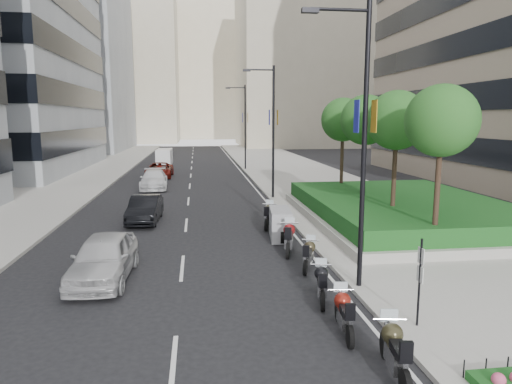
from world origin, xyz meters
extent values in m
plane|color=black|center=(0.00, 0.00, 0.00)|extent=(160.00, 160.00, 0.00)
cube|color=#9E9B93|center=(9.00, 30.00, 0.07)|extent=(10.00, 100.00, 0.15)
cube|color=#9E9B93|center=(-12.00, 30.00, 0.07)|extent=(8.00, 100.00, 0.15)
cube|color=silver|center=(3.70, 30.00, 0.01)|extent=(0.12, 100.00, 0.01)
cube|color=silver|center=(-1.50, 30.00, 0.01)|extent=(0.12, 100.00, 0.01)
cube|color=gray|center=(-24.00, 70.00, 15.00)|extent=(22.00, 26.00, 30.00)
cube|color=#B7AD93|center=(22.00, 80.00, 18.00)|extent=(28.00, 24.00, 36.00)
cube|color=#B7AD93|center=(-18.00, 100.00, 17.00)|extent=(26.00, 24.00, 34.00)
cube|color=#B7AD93|center=(2.00, 120.00, 19.00)|extent=(30.00, 24.00, 38.00)
cube|color=#A3A197|center=(10.00, 10.00, 0.35)|extent=(10.00, 14.00, 0.40)
cube|color=#164D1D|center=(10.00, 10.00, 0.95)|extent=(9.40, 13.40, 0.80)
cylinder|color=#332319|center=(8.50, 4.00, 2.55)|extent=(0.22, 0.22, 4.00)
sphere|color=#15461A|center=(8.50, 4.00, 5.45)|extent=(2.80, 2.80, 2.80)
cylinder|color=#332319|center=(8.50, 8.00, 2.55)|extent=(0.22, 0.22, 4.00)
sphere|color=#15461A|center=(8.50, 8.00, 5.45)|extent=(2.80, 2.80, 2.80)
cylinder|color=#332319|center=(8.50, 12.00, 2.55)|extent=(0.22, 0.22, 4.00)
sphere|color=#15461A|center=(8.50, 12.00, 5.45)|extent=(2.80, 2.80, 2.80)
cylinder|color=#332319|center=(8.50, 16.00, 2.55)|extent=(0.22, 0.22, 4.00)
sphere|color=#15461A|center=(8.50, 16.00, 5.45)|extent=(2.80, 2.80, 2.80)
cylinder|color=black|center=(4.30, 1.00, 4.50)|extent=(0.16, 0.16, 9.00)
cylinder|color=black|center=(3.40, 1.00, 8.70)|extent=(1.80, 0.10, 0.10)
cube|color=black|center=(2.50, 1.00, 8.65)|extent=(0.50, 0.22, 0.14)
cube|color=#C08916|center=(4.58, 1.00, 5.60)|extent=(0.02, 0.45, 1.00)
cube|color=#1C229A|center=(4.02, 1.00, 5.60)|extent=(0.02, 0.45, 1.00)
cylinder|color=black|center=(4.30, 18.00, 4.50)|extent=(0.16, 0.16, 9.00)
cylinder|color=black|center=(3.40, 18.00, 8.70)|extent=(1.80, 0.10, 0.10)
cube|color=black|center=(2.50, 18.00, 8.65)|extent=(0.50, 0.22, 0.14)
cube|color=#C08916|center=(4.58, 18.00, 5.60)|extent=(0.02, 0.45, 1.00)
cube|color=#1C229A|center=(4.02, 18.00, 5.60)|extent=(0.02, 0.45, 1.00)
cylinder|color=black|center=(4.30, 36.00, 4.50)|extent=(0.16, 0.16, 9.00)
cylinder|color=black|center=(3.40, 36.00, 8.70)|extent=(1.80, 0.10, 0.10)
cube|color=black|center=(2.50, 36.00, 8.65)|extent=(0.50, 0.22, 0.14)
cube|color=#C08916|center=(4.58, 36.00, 5.60)|extent=(0.02, 0.45, 1.00)
cube|color=#1C229A|center=(4.02, 36.00, 5.60)|extent=(0.02, 0.45, 1.00)
cylinder|color=black|center=(4.80, -2.00, 1.25)|extent=(0.06, 0.06, 2.50)
cube|color=silver|center=(4.80, -2.00, 2.05)|extent=(0.02, 0.32, 0.42)
cube|color=silver|center=(4.80, -2.00, 1.55)|extent=(0.02, 0.32, 0.42)
cylinder|color=black|center=(3.39, -3.23, 0.31)|extent=(0.21, 0.63, 0.62)
cube|color=silver|center=(3.26, -4.06, 0.48)|extent=(0.43, 0.89, 0.42)
sphere|color=#2D2A19|center=(3.31, -3.74, 0.86)|extent=(0.48, 0.48, 0.48)
cube|color=black|center=(3.22, -4.36, 0.80)|extent=(0.39, 0.78, 0.16)
cylinder|color=silver|center=(3.36, -3.47, 1.08)|extent=(0.74, 0.16, 0.05)
cylinder|color=black|center=(2.74, -2.67, 0.29)|extent=(0.18, 0.59, 0.58)
cylinder|color=black|center=(2.91, -1.19, 0.29)|extent=(0.18, 0.59, 0.58)
cube|color=silver|center=(2.82, -1.98, 0.45)|extent=(0.37, 0.82, 0.39)
sphere|color=maroon|center=(2.86, -1.67, 0.80)|extent=(0.45, 0.45, 0.45)
cube|color=black|center=(2.79, -2.25, 0.74)|extent=(0.34, 0.72, 0.15)
cylinder|color=silver|center=(2.89, -1.42, 1.00)|extent=(0.69, 0.13, 0.05)
cylinder|color=black|center=(2.68, -0.45, 0.28)|extent=(0.23, 0.58, 0.57)
cylinder|color=black|center=(3.00, 0.98, 0.28)|extent=(0.23, 0.58, 0.57)
cube|color=silver|center=(2.83, 0.22, 0.44)|extent=(0.44, 0.82, 0.38)
sphere|color=black|center=(2.89, 0.51, 0.79)|extent=(0.44, 0.44, 0.44)
cube|color=black|center=(2.77, -0.05, 0.73)|extent=(0.40, 0.73, 0.15)
cylinder|color=silver|center=(2.95, 0.76, 0.99)|extent=(0.67, 0.19, 0.05)
cylinder|color=black|center=(2.89, 2.57, 0.28)|extent=(0.32, 0.56, 0.56)
cylinder|color=black|center=(3.44, 3.91, 0.28)|extent=(0.32, 0.56, 0.56)
cube|color=silver|center=(3.15, 3.20, 0.43)|extent=(0.55, 0.81, 0.38)
sphere|color=#302B1B|center=(3.26, 3.47, 0.78)|extent=(0.43, 0.43, 0.43)
cube|color=black|center=(3.04, 2.95, 0.72)|extent=(0.49, 0.72, 0.14)
cylinder|color=silver|center=(3.36, 3.70, 0.98)|extent=(0.63, 0.30, 0.05)
cylinder|color=black|center=(2.64, 4.53, 0.33)|extent=(0.28, 0.67, 0.66)
cylinder|color=black|center=(3.06, 6.18, 0.33)|extent=(0.28, 0.67, 0.66)
cube|color=silver|center=(2.83, 5.31, 0.51)|extent=(0.53, 0.95, 0.45)
sphere|color=maroon|center=(2.92, 5.64, 0.91)|extent=(0.51, 0.51, 0.51)
cube|color=black|center=(2.76, 5.00, 0.85)|extent=(0.48, 0.84, 0.17)
cylinder|color=silver|center=(2.99, 5.92, 1.15)|extent=(0.77, 0.24, 0.05)
cylinder|color=black|center=(2.82, 6.77, 0.34)|extent=(0.20, 0.68, 0.67)
cylinder|color=black|center=(3.00, 8.50, 0.34)|extent=(0.20, 0.68, 0.67)
cube|color=gray|center=(2.91, 7.64, 0.71)|extent=(1.15, 2.37, 1.36)
cylinder|color=black|center=(2.48, 9.10, 0.32)|extent=(0.29, 0.65, 0.64)
cylinder|color=black|center=(2.93, 10.68, 0.32)|extent=(0.29, 0.65, 0.64)
cube|color=silver|center=(2.69, 9.84, 0.49)|extent=(0.54, 0.92, 0.43)
sphere|color=#31311B|center=(2.78, 10.17, 0.88)|extent=(0.49, 0.49, 0.49)
cube|color=black|center=(2.60, 9.55, 0.82)|extent=(0.49, 0.82, 0.16)
cylinder|color=silver|center=(2.86, 10.43, 1.11)|extent=(0.74, 0.26, 0.05)
imported|color=#B8B8BB|center=(-4.13, 3.04, 0.79)|extent=(2.03, 4.71, 1.58)
imported|color=black|center=(-3.69, 11.97, 0.70)|extent=(1.68, 4.34, 1.41)
imported|color=silver|center=(-4.29, 23.97, 0.74)|extent=(2.27, 5.15, 1.47)
imported|color=#5F110B|center=(-4.39, 30.86, 0.70)|extent=(2.45, 5.12, 1.41)
cube|color=white|center=(-4.76, 43.28, 0.93)|extent=(1.77, 4.45, 1.86)
cube|color=white|center=(-4.76, 41.60, 0.49)|extent=(1.70, 1.09, 0.97)
cylinder|color=black|center=(-5.47, 41.68, 0.31)|extent=(0.22, 0.62, 0.62)
cylinder|color=black|center=(-4.05, 41.68, 0.31)|extent=(0.22, 0.62, 0.62)
cylinder|color=black|center=(-5.47, 44.69, 0.31)|extent=(0.22, 0.62, 0.62)
cylinder|color=black|center=(-4.05, 44.69, 0.31)|extent=(0.22, 0.62, 0.62)
camera|label=1|loc=(-0.87, -12.66, 5.54)|focal=32.00mm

